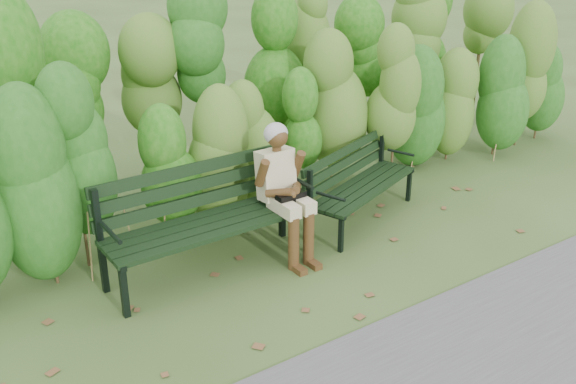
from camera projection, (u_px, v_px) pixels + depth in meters
ground at (309, 276)px, 6.40m from camera, size 80.00×80.00×0.00m
hedge_band at (209, 103)px, 7.30m from camera, size 11.04×1.67×2.42m
leaf_litter at (331, 268)px, 6.54m from camera, size 5.41×2.11×0.01m
bench_left at (205, 211)px, 6.32m from camera, size 2.04×0.67×1.02m
bench_right at (357, 179)px, 7.37m from camera, size 1.69×1.04×0.80m
seated_woman at (284, 183)px, 6.50m from camera, size 0.50×0.74×1.35m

